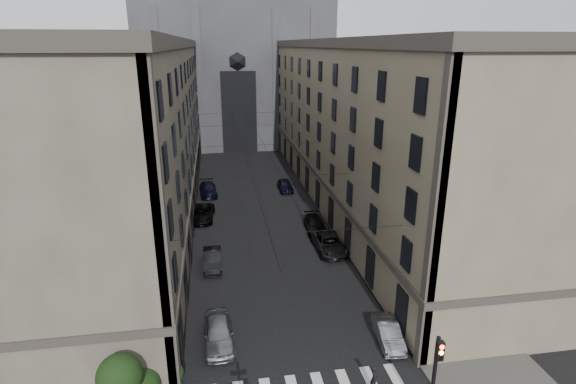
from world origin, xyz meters
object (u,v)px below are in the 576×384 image
traffic_light_right (435,372)px  car_left_far (208,189)px  car_right_near (388,333)px  pedestrian (374,378)px  car_right_far (285,185)px  car_right_midnear (329,243)px  car_right_midfar (315,224)px  car_left_near (219,333)px  gothic_tower (234,47)px  car_left_midnear (213,260)px  car_left_midfar (202,213)px

traffic_light_right → car_left_far: 40.41m
traffic_light_right → car_right_near: bearing=86.5°
car_right_near → pedestrian: (-2.37, -3.96, 0.16)m
car_right_far → car_right_midnear: bearing=-86.0°
car_left_far → pedestrian: bearing=-80.0°
car_right_midfar → car_right_far: 13.61m
car_left_near → gothic_tower: bearing=83.7°
car_right_far → car_left_near: bearing=-106.3°
traffic_light_right → car_right_far: (-1.18, 38.83, -2.56)m
car_right_midfar → car_left_near: bearing=-117.9°
traffic_light_right → gothic_tower: bearing=94.4°
car_left_midnear → car_right_near: size_ratio=1.12×
gothic_tower → car_left_far: bearing=-99.2°
traffic_light_right → pedestrian: (-1.95, 2.76, -2.48)m
car_left_midnear → car_right_midfar: bearing=31.0°
car_left_midfar → car_left_far: size_ratio=1.04×
car_right_midfar → pedestrian: 22.57m
pedestrian → car_right_midnear: bearing=12.6°
car_left_midfar → car_right_midfar: car_left_midfar is taller
car_right_near → traffic_light_right: bearing=-88.1°
car_left_midfar → car_right_far: size_ratio=1.26×
car_left_midnear → car_left_near: bearing=-88.5°
car_right_near → gothic_tower: bearing=100.6°
car_right_midnear → pedestrian: bearing=-97.2°
car_left_midnear → car_right_midfar: car_left_midnear is taller
car_left_near → car_left_midnear: size_ratio=1.07×
car_left_midnear → car_right_midnear: bearing=7.5°
car_right_midnear → pedestrian: (-1.95, -17.61, 0.05)m
car_right_midfar → pedestrian: pedestrian is taller
gothic_tower → car_right_far: (4.42, -34.20, -17.07)m
car_left_midnear → car_right_near: 16.47m
car_left_far → car_right_midfar: 17.37m
traffic_light_right → car_right_midfar: size_ratio=1.10×
car_left_midnear → car_right_near: car_left_midnear is taller
car_right_midnear → car_right_midfar: 4.89m
car_right_midfar → traffic_light_right: bearing=-86.6°
gothic_tower → car_right_near: size_ratio=14.78×
car_left_midnear → car_right_midnear: (10.67, 1.48, 0.03)m
car_left_near → pedestrian: size_ratio=2.90×
car_left_near → car_right_midnear: (10.33, 12.05, -0.04)m
traffic_light_right → car_left_midfar: traffic_light_right is taller
car_left_near → car_left_far: bearing=89.4°
car_left_near → car_left_far: 30.44m
car_left_midnear → car_left_midfar: size_ratio=0.82×
car_left_near → car_right_midnear: size_ratio=0.86×
traffic_light_right → pedestrian: traffic_light_right is taller
gothic_tower → car_right_midfar: gothic_tower is taller
car_left_far → car_right_near: bearing=-74.5°
gothic_tower → car_left_midfar: (-6.17, -42.84, -17.05)m
gothic_tower → pedestrian: gothic_tower is taller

